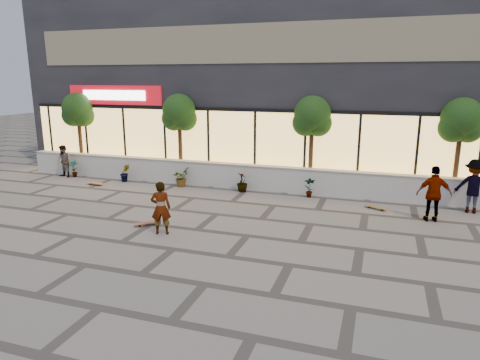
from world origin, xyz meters
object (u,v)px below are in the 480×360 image
(skater_left, at_px, (64,161))
(skateboard_center, at_px, (147,223))
(skateboard_left, at_px, (95,183))
(skateboard_right_near, at_px, (376,207))
(tree_mideast, at_px, (312,119))
(tree_west, at_px, (78,112))
(skater_right_far, at_px, (474,186))
(tree_midwest, at_px, (179,115))
(tree_east, at_px, (461,123))
(skater_center, at_px, (161,208))
(skater_right_near, at_px, (434,194))

(skater_left, distance_m, skateboard_center, 8.71)
(skateboard_center, xyz_separation_m, skateboard_left, (-4.91, 3.94, 0.00))
(skateboard_right_near, bearing_deg, tree_mideast, 168.56)
(tree_west, relative_size, tree_mideast, 1.00)
(tree_west, bearing_deg, tree_mideast, 0.00)
(skateboard_right_near, bearing_deg, skateboard_left, -153.28)
(skater_right_far, bearing_deg, tree_midwest, 4.67)
(tree_midwest, distance_m, tree_mideast, 6.00)
(tree_west, bearing_deg, tree_east, 0.00)
(tree_midwest, height_order, skateboard_left, tree_midwest)
(tree_east, xyz_separation_m, skater_center, (-8.87, -6.71, -2.17))
(tree_west, distance_m, skater_right_near, 16.38)
(tree_east, xyz_separation_m, skateboard_right_near, (-2.77, -2.08, -2.90))
(tree_east, height_order, skater_right_near, tree_east)
(tree_east, bearing_deg, tree_west, 180.00)
(skater_left, relative_size, skateboard_right_near, 1.88)
(tree_mideast, distance_m, skateboard_left, 9.80)
(skateboard_left, distance_m, skateboard_right_near, 11.81)
(tree_west, xyz_separation_m, tree_midwest, (5.50, 0.00, 0.00))
(tree_west, xyz_separation_m, tree_mideast, (11.50, 0.00, 0.00))
(skater_center, distance_m, skater_right_far, 10.69)
(tree_west, distance_m, tree_mideast, 11.50)
(tree_west, distance_m, skateboard_left, 4.40)
(tree_east, distance_m, skater_right_near, 3.66)
(skateboard_right_near, bearing_deg, skateboard_center, -123.29)
(tree_midwest, height_order, tree_mideast, same)
(tree_mideast, xyz_separation_m, skateboard_left, (-9.08, -2.26, -2.90))
(tree_mideast, xyz_separation_m, skateboard_center, (-4.17, -6.20, -2.90))
(skater_left, height_order, skateboard_center, skater_left)
(tree_midwest, bearing_deg, skater_right_near, -15.23)
(skateboard_left, bearing_deg, skater_center, -30.74)
(skateboard_center, bearing_deg, tree_east, -8.71)
(skater_right_near, relative_size, skateboard_center, 2.43)
(tree_east, distance_m, skater_right_far, 2.51)
(skater_left, relative_size, skateboard_left, 1.75)
(tree_mideast, relative_size, skateboard_center, 5.15)
(tree_west, relative_size, tree_midwest, 1.00)
(tree_east, height_order, skater_center, tree_east)
(tree_midwest, xyz_separation_m, skater_left, (-5.41, -1.40, -2.22))
(skateboard_center, xyz_separation_m, skateboard_right_near, (6.90, 4.13, -0.00))
(tree_mideast, height_order, skateboard_left, tree_mideast)
(tree_east, relative_size, skater_right_far, 2.07)
(skater_left, height_order, skater_right_far, skater_right_far)
(tree_east, relative_size, skateboard_left, 4.49)
(skater_right_near, bearing_deg, tree_midwest, -21.72)
(skater_center, relative_size, skater_right_near, 0.88)
(skater_right_near, xyz_separation_m, skateboard_right_near, (-1.77, 0.78, -0.85))
(tree_midwest, relative_size, tree_mideast, 1.00)
(skater_right_far, relative_size, skateboard_left, 2.17)
(skater_right_near, xyz_separation_m, skateboard_left, (-13.58, 0.60, -0.84))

